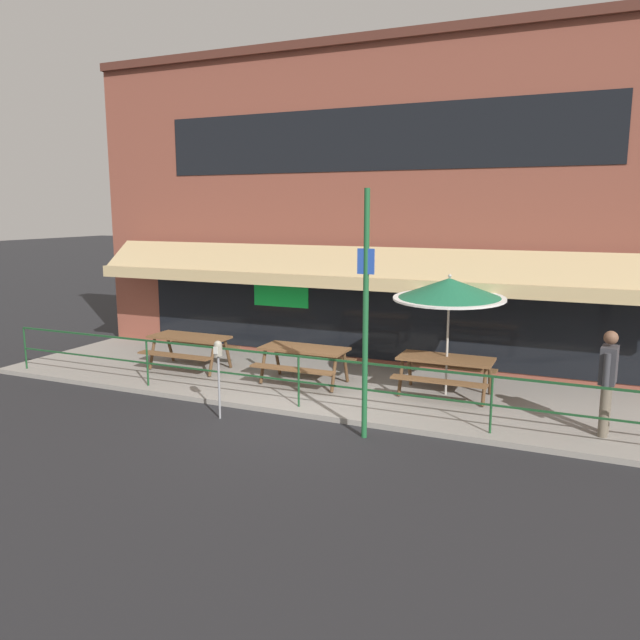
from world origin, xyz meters
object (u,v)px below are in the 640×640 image
street_sign_pole (366,313)px  patio_umbrella_right (449,289)px  picnic_table_right (446,365)px  parking_meter_near (218,356)px  picnic_table_left (190,343)px  picnic_table_centre (304,355)px  pedestrian_walking (608,377)px

street_sign_pole → patio_umbrella_right: bearing=73.6°
picnic_table_right → patio_umbrella_right: (0.00, 0.09, 1.47)m
parking_meter_near → street_sign_pole: street_sign_pole is taller
picnic_table_left → patio_umbrella_right: bearing=3.6°
picnic_table_left → picnic_table_right: size_ratio=1.00×
picnic_table_centre → picnic_table_left: bearing=179.4°
street_sign_pole → pedestrian_walking: bearing=21.5°
picnic_table_left → picnic_table_centre: bearing=-0.6°
pedestrian_walking → patio_umbrella_right: bearing=157.1°
picnic_table_right → parking_meter_near: bearing=-142.2°
picnic_table_left → pedestrian_walking: pedestrian_walking is taller
picnic_table_right → patio_umbrella_right: 1.48m
pedestrian_walking → street_sign_pole: 3.98m
picnic_table_right → parking_meter_near: parking_meter_near is taller
picnic_table_centre → pedestrian_walking: pedestrian_walking is taller
street_sign_pole → picnic_table_left: bearing=155.9°
pedestrian_walking → parking_meter_near: pedestrian_walking is taller
pedestrian_walking → picnic_table_right: bearing=158.7°
picnic_table_left → parking_meter_near: bearing=-45.8°
picnic_table_centre → patio_umbrella_right: (2.89, 0.39, 1.47)m
patio_umbrella_right → picnic_table_left: bearing=-176.4°
picnic_table_left → parking_meter_near: size_ratio=1.27×
picnic_table_right → street_sign_pole: street_sign_pole is taller
picnic_table_left → patio_umbrella_right: 5.97m
pedestrian_walking → street_sign_pole: street_sign_pole is taller
picnic_table_centre → picnic_table_right: 2.90m
picnic_table_centre → patio_umbrella_right: bearing=7.7°
picnic_table_left → picnic_table_centre: (2.89, -0.03, 0.00)m
picnic_table_left → patio_umbrella_right: patio_umbrella_right is taller
picnic_table_right → parking_meter_near: size_ratio=1.27×
picnic_table_left → picnic_table_right: 5.78m
picnic_table_right → street_sign_pole: (-0.76, -2.51, 1.36)m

